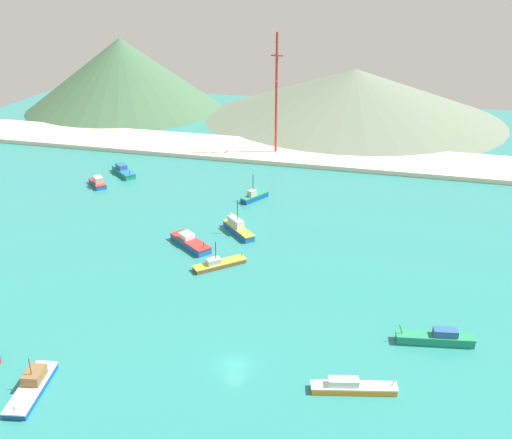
% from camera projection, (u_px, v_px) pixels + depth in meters
% --- Properties ---
extents(ground, '(260.00, 280.00, 0.50)m').
position_uv_depth(ground, '(283.00, 266.00, 107.48)').
color(ground, teal).
extents(fishing_boat_0, '(8.74, 8.39, 5.12)m').
position_uv_depth(fishing_boat_0, '(219.00, 264.00, 106.56)').
color(fishing_boat_0, brown).
rests_on(fishing_boat_0, ground).
extents(fishing_boat_2, '(11.16, 4.39, 1.90)m').
position_uv_depth(fishing_boat_2, '(352.00, 387.00, 75.69)').
color(fishing_boat_2, orange).
rests_on(fishing_boat_2, ground).
extents(fishing_boat_3, '(6.75, 6.76, 2.63)m').
position_uv_depth(fishing_boat_3, '(98.00, 183.00, 144.75)').
color(fishing_boat_3, '#1E5BA8').
rests_on(fishing_boat_3, ground).
extents(fishing_boat_4, '(4.84, 10.80, 4.74)m').
position_uv_depth(fishing_boat_4, '(32.00, 386.00, 75.74)').
color(fishing_boat_4, '#14478C').
rests_on(fishing_boat_4, ground).
extents(fishing_boat_5, '(8.47, 8.65, 7.15)m').
position_uv_depth(fishing_boat_5, '(238.00, 228.00, 119.71)').
color(fishing_boat_5, '#1E5BA8').
rests_on(fishing_boat_5, ground).
extents(fishing_boat_6, '(9.20, 8.69, 2.75)m').
position_uv_depth(fishing_boat_6, '(123.00, 171.00, 152.67)').
color(fishing_boat_6, '#198466').
rests_on(fishing_boat_6, ground).
extents(fishing_boat_7, '(5.27, 7.63, 6.40)m').
position_uv_depth(fishing_boat_7, '(254.00, 196.00, 136.36)').
color(fishing_boat_7, '#14478C').
rests_on(fishing_boat_7, ground).
extents(fishing_boat_8, '(10.08, 8.61, 2.86)m').
position_uv_depth(fishing_boat_8, '(190.00, 242.00, 114.22)').
color(fishing_boat_8, '#1E5BA8').
rests_on(fishing_boat_8, ground).
extents(fishing_boat_9, '(11.30, 3.93, 2.77)m').
position_uv_depth(fishing_boat_9, '(436.00, 338.00, 85.16)').
color(fishing_boat_9, '#198466').
rests_on(fishing_boat_9, ground).
extents(buoy_1, '(0.90, 0.90, 0.90)m').
position_uv_depth(buoy_1, '(231.00, 215.00, 128.27)').
color(buoy_1, gold).
rests_on(buoy_1, ground).
extents(beach_strip, '(247.00, 21.37, 1.20)m').
position_uv_depth(beach_strip, '(334.00, 156.00, 165.41)').
color(beach_strip, beige).
rests_on(beach_strip, ground).
extents(hill_west, '(71.43, 71.43, 25.41)m').
position_uv_depth(hill_west, '(122.00, 74.00, 216.82)').
color(hill_west, '#3D6042').
rests_on(hill_west, ground).
extents(hill_central, '(102.80, 102.80, 17.10)m').
position_uv_depth(hill_central, '(354.00, 94.00, 204.03)').
color(hill_central, '#60705B').
rests_on(hill_central, ground).
extents(radio_tower, '(3.36, 2.69, 33.61)m').
position_uv_depth(radio_tower, '(276.00, 95.00, 161.31)').
color(radio_tower, '#B7332D').
rests_on(radio_tower, ground).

